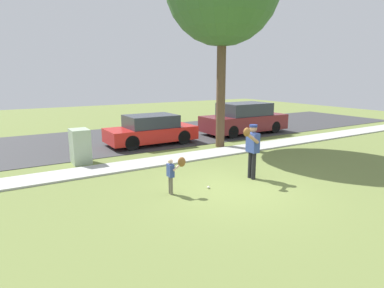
{
  "coord_description": "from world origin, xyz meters",
  "views": [
    {
      "loc": [
        -5.53,
        -6.82,
        3.08
      ],
      "look_at": [
        -0.36,
        1.62,
        1.0
      ],
      "focal_mm": 30.56,
      "sensor_mm": 36.0,
      "label": 1
    }
  ],
  "objects": [
    {
      "name": "ground_plane",
      "position": [
        0.0,
        3.5,
        0.0
      ],
      "size": [
        48.0,
        48.0,
        0.0
      ],
      "primitive_type": "plane",
      "color": "olive"
    },
    {
      "name": "sidewalk_strip",
      "position": [
        0.0,
        3.6,
        0.03
      ],
      "size": [
        36.0,
        1.2,
        0.06
      ],
      "primitive_type": "cube",
      "color": "#B2B2AD",
      "rests_on": "ground"
    },
    {
      "name": "road_surface",
      "position": [
        0.0,
        8.6,
        0.01
      ],
      "size": [
        36.0,
        6.8,
        0.02
      ],
      "primitive_type": "cube",
      "color": "#38383A",
      "rests_on": "ground"
    },
    {
      "name": "person_adult",
      "position": [
        0.96,
        0.35,
        1.04
      ],
      "size": [
        0.68,
        0.6,
        1.66
      ],
      "rotation": [
        0.0,
        0.0,
        3.1
      ],
      "color": "black",
      "rests_on": "ground"
    },
    {
      "name": "person_child",
      "position": [
        -1.65,
        0.43,
        0.66
      ],
      "size": [
        0.43,
        0.4,
        1.01
      ],
      "rotation": [
        0.0,
        0.0,
        6.25
      ],
      "color": "#6B6656",
      "rests_on": "ground"
    },
    {
      "name": "baseball",
      "position": [
        -0.63,
        0.3,
        0.04
      ],
      "size": [
        0.07,
        0.07,
        0.07
      ],
      "primitive_type": "sphere",
      "color": "white",
      "rests_on": "ground"
    },
    {
      "name": "utility_cabinet",
      "position": [
        -3.01,
        4.91,
        0.62
      ],
      "size": [
        0.61,
        0.79,
        1.23
      ],
      "primitive_type": "cube",
      "color": "#9EB293",
      "rests_on": "ground"
    },
    {
      "name": "parked_hatchback_red",
      "position": [
        0.5,
        6.59,
        0.66
      ],
      "size": [
        4.0,
        1.75,
        1.33
      ],
      "color": "red",
      "rests_on": "road_surface"
    },
    {
      "name": "parked_suv_maroon",
      "position": [
        5.99,
        6.6,
        0.79
      ],
      "size": [
        4.7,
        1.9,
        1.63
      ],
      "color": "maroon",
      "rests_on": "road_surface"
    }
  ]
}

